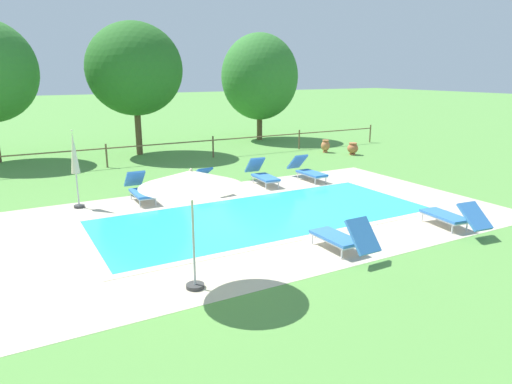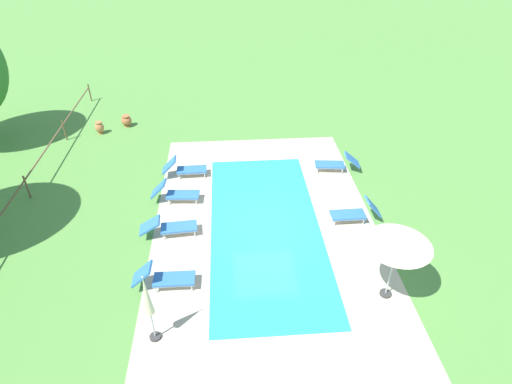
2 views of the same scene
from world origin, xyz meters
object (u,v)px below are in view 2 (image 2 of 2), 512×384
object	(u,v)px
terracotta_urn_near_fence	(99,127)
patio_umbrella_open_foreground	(399,242)
sun_lounger_south_near_corner	(185,169)
patio_umbrella_closed_row_west	(147,300)
sun_lounger_north_near_steps	(176,193)
sun_lounger_north_far	(355,213)
terracotta_urn_by_tree	(126,121)
sun_lounger_north_end	(336,163)
sun_lounger_north_mid	(165,278)
sun_lounger_south_mid	(171,227)

from	to	relation	value
terracotta_urn_near_fence	patio_umbrella_open_foreground	bearing A→B (deg)	-136.34
sun_lounger_south_near_corner	patio_umbrella_closed_row_west	distance (m)	8.52
sun_lounger_north_near_steps	patio_umbrella_closed_row_west	size ratio (longest dim) A/B	0.80
sun_lounger_north_far	terracotta_urn_by_tree	world-z (taller)	sun_lounger_north_far
sun_lounger_north_far	patio_umbrella_open_foreground	world-z (taller)	patio_umbrella_open_foreground
sun_lounger_north_end	sun_lounger_north_far	bearing A→B (deg)	178.01
sun_lounger_north_mid	sun_lounger_south_near_corner	world-z (taller)	sun_lounger_south_near_corner
sun_lounger_north_near_steps	sun_lounger_north_end	bearing A→B (deg)	-75.24
sun_lounger_north_near_steps	patio_umbrella_open_foreground	xyz separation A→B (m)	(-5.48, -6.87, 1.80)
sun_lounger_north_mid	sun_lounger_south_near_corner	bearing A→B (deg)	-1.97
sun_lounger_north_near_steps	terracotta_urn_by_tree	distance (m)	7.87
patio_umbrella_closed_row_west	sun_lounger_south_near_corner	bearing A→B (deg)	-2.28
sun_lounger_south_mid	patio_umbrella_closed_row_west	bearing A→B (deg)	179.30
sun_lounger_north_near_steps	terracotta_urn_near_fence	distance (m)	7.81
patio_umbrella_open_foreground	terracotta_urn_near_fence	bearing A→B (deg)	43.66
sun_lounger_north_far	terracotta_urn_near_fence	distance (m)	13.99
sun_lounger_south_near_corner	sun_lounger_south_mid	distance (m)	3.99
sun_lounger_north_near_steps	terracotta_urn_by_tree	size ratio (longest dim) A/B	3.19
sun_lounger_north_far	sun_lounger_south_mid	bearing A→B (deg)	92.43
sun_lounger_north_mid	sun_lounger_north_end	xyz separation A→B (m)	(6.47, -6.96, -0.01)
sun_lounger_north_far	terracotta_urn_by_tree	xyz separation A→B (m)	(8.98, 10.09, -0.06)
sun_lounger_north_end	patio_umbrella_closed_row_west	distance (m)	11.03
patio_umbrella_open_foreground	patio_umbrella_closed_row_west	size ratio (longest dim) A/B	0.99
patio_umbrella_closed_row_west	terracotta_urn_near_fence	xyz separation A→B (m)	(12.94, 4.39, -1.23)
sun_lounger_north_mid	sun_lounger_south_mid	distance (m)	2.54
terracotta_urn_by_tree	patio_umbrella_open_foreground	bearing A→B (deg)	-141.43
terracotta_urn_near_fence	terracotta_urn_by_tree	world-z (taller)	terracotta_urn_near_fence
terracotta_urn_near_fence	terracotta_urn_by_tree	bearing A→B (deg)	-58.03
sun_lounger_south_mid	sun_lounger_north_far	bearing A→B (deg)	-87.57
sun_lounger_north_mid	terracotta_urn_by_tree	bearing A→B (deg)	15.42
sun_lounger_north_far	terracotta_urn_by_tree	size ratio (longest dim) A/B	3.07
sun_lounger_south_near_corner	sun_lounger_north_near_steps	bearing A→B (deg)	172.34
sun_lounger_north_end	sun_lounger_south_near_corner	size ratio (longest dim) A/B	1.05
sun_lounger_north_near_steps	sun_lounger_south_near_corner	size ratio (longest dim) A/B	1.00
sun_lounger_south_mid	patio_umbrella_open_foreground	bearing A→B (deg)	-116.17
sun_lounger_south_mid	patio_umbrella_closed_row_west	world-z (taller)	patio_umbrella_closed_row_west
sun_lounger_south_near_corner	patio_umbrella_closed_row_west	xyz separation A→B (m)	(-8.43, 0.34, 1.20)
sun_lounger_north_end	sun_lounger_south_near_corner	xyz separation A→B (m)	(0.05, 6.73, 0.01)
sun_lounger_south_near_corner	patio_umbrella_open_foreground	xyz separation A→B (m)	(-7.37, -6.61, 1.80)
sun_lounger_north_end	terracotta_urn_by_tree	xyz separation A→B (m)	(5.33, 10.21, -0.04)
sun_lounger_north_far	sun_lounger_south_mid	distance (m)	6.89
sun_lounger_north_end	sun_lounger_south_mid	distance (m)	8.04
sun_lounger_north_near_steps	sun_lounger_north_mid	world-z (taller)	sun_lounger_north_near_steps
terracotta_urn_by_tree	patio_umbrella_closed_row_west	bearing A→B (deg)	-167.09
sun_lounger_south_near_corner	terracotta_urn_by_tree	bearing A→B (deg)	33.36
patio_umbrella_closed_row_west	patio_umbrella_open_foreground	bearing A→B (deg)	-81.30
sun_lounger_south_near_corner	sun_lounger_south_mid	bearing A→B (deg)	175.96
patio_umbrella_closed_row_west	terracotta_urn_near_fence	bearing A→B (deg)	18.73
sun_lounger_north_near_steps	sun_lounger_north_mid	bearing A→B (deg)	-179.64
terracotta_urn_near_fence	terracotta_urn_by_tree	size ratio (longest dim) A/B	1.07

